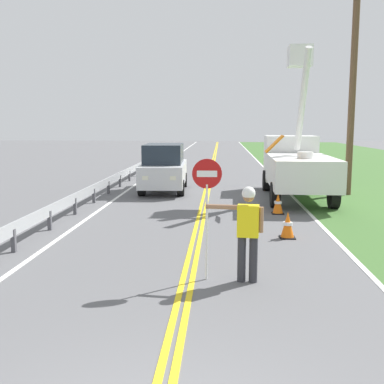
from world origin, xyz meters
TOP-DOWN VIEW (x-y plane):
  - centerline_yellow_left at (-0.09, 20.00)m, footprint 0.11×110.00m
  - centerline_yellow_right at (0.09, 20.00)m, footprint 0.11×110.00m
  - edge_line_right at (3.60, 20.00)m, footprint 0.12×110.00m
  - edge_line_left at (-3.60, 20.00)m, footprint 0.12×110.00m
  - flagger_worker at (1.13, 4.95)m, footprint 1.08×0.29m
  - stop_sign_paddle at (0.36, 5.04)m, footprint 0.56×0.04m
  - utility_bucket_truck at (3.66, 15.48)m, footprint 2.81×6.86m
  - oncoming_suv_nearest at (-1.92, 16.84)m, footprint 2.05×4.67m
  - utility_pole_near at (6.01, 16.26)m, footprint 1.80×0.28m
  - traffic_cone_lead at (2.38, 8.45)m, footprint 0.40×0.40m
  - traffic_cone_mid at (2.53, 11.79)m, footprint 0.40×0.40m
  - guardrail_left_shoulder at (-4.20, 16.95)m, footprint 0.10×32.00m

SIDE VIEW (x-z plane):
  - centerline_yellow_left at x=-0.09m, z-range 0.00..0.01m
  - centerline_yellow_right at x=0.09m, z-range 0.00..0.01m
  - edge_line_right at x=3.60m, z-range 0.00..0.01m
  - edge_line_left at x=-3.60m, z-range 0.00..0.01m
  - traffic_cone_lead at x=2.38m, z-range -0.01..0.69m
  - traffic_cone_mid at x=2.53m, z-range -0.01..0.69m
  - guardrail_left_shoulder at x=-4.20m, z-range 0.16..0.87m
  - flagger_worker at x=1.13m, z-range 0.13..1.96m
  - oncoming_suv_nearest at x=-1.92m, z-range 0.01..2.11m
  - utility_bucket_truck at x=3.66m, z-range -1.57..4.43m
  - stop_sign_paddle at x=0.36m, z-range 0.54..2.87m
  - utility_pole_near at x=6.01m, z-range 0.19..9.11m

